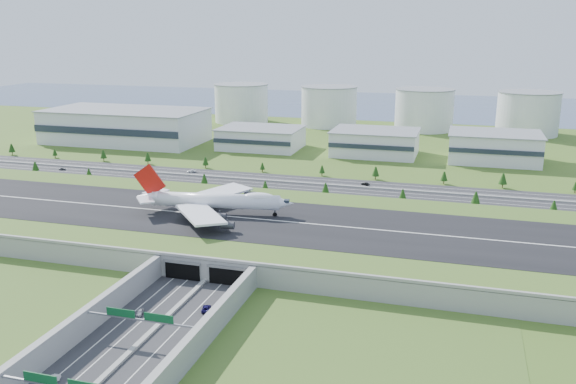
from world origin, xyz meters
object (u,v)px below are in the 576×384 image
(car_2, at_px, (206,308))
(car_4, at_px, (62,169))
(boeing_747, at_px, (214,200))
(car_0, at_px, (140,312))
(car_1, at_px, (52,381))
(car_5, at_px, (365,184))
(fuel_tank_a, at_px, (241,103))
(car_7, at_px, (191,171))

(car_2, distance_m, car_4, 229.14)
(boeing_747, xyz_separation_m, car_2, (27.75, -73.44, -13.32))
(car_0, bearing_deg, boeing_747, 82.19)
(car_1, bearing_deg, car_5, 72.79)
(car_4, bearing_deg, car_0, -156.77)
(fuel_tank_a, bearing_deg, car_7, -78.07)
(fuel_tank_a, bearing_deg, car_2, -71.21)
(boeing_747, distance_m, car_7, 116.62)
(boeing_747, relative_size, car_4, 16.68)
(fuel_tank_a, relative_size, car_4, 11.80)
(boeing_747, height_order, car_5, boeing_747)
(boeing_747, xyz_separation_m, car_1, (6.97, -122.31, -13.23))
(car_1, distance_m, car_5, 225.53)
(car_2, bearing_deg, fuel_tank_a, -86.51)
(boeing_747, relative_size, car_1, 13.53)
(car_2, xyz_separation_m, car_4, (-166.87, 157.02, -0.05))
(car_5, height_order, car_7, car_7)
(fuel_tank_a, distance_m, car_1, 444.00)
(car_0, xyz_separation_m, car_1, (-1.90, -40.54, 0.07))
(car_0, bearing_deg, car_5, 62.94)
(fuel_tank_a, xyz_separation_m, car_0, (110.83, -389.57, -16.59))
(boeing_747, bearing_deg, car_4, 140.34)
(car_1, relative_size, car_4, 1.23)
(car_1, xyz_separation_m, car_7, (-65.07, 222.55, 0.00))
(car_0, distance_m, car_5, 185.49)
(car_0, bearing_deg, car_7, 96.21)
(car_5, bearing_deg, car_4, -63.24)
(car_1, height_order, car_5, car_1)
(fuel_tank_a, height_order, car_2, fuel_tank_a)
(car_4, bearing_deg, car_1, -163.24)
(car_2, distance_m, car_5, 173.89)
(fuel_tank_a, height_order, car_4, fuel_tank_a)
(car_5, bearing_deg, fuel_tank_a, -121.68)
(car_0, height_order, car_7, car_7)
(car_4, xyz_separation_m, car_7, (81.02, 16.66, 0.14))
(car_7, bearing_deg, car_0, 2.43)
(car_4, bearing_deg, car_2, -151.86)
(car_4, relative_size, car_7, 0.71)
(boeing_747, relative_size, car_2, 12.73)
(car_2, height_order, car_4, car_2)
(car_2, distance_m, car_7, 193.74)
(boeing_747, height_order, car_4, boeing_747)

